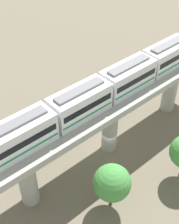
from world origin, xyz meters
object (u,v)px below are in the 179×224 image
(parked_car_blue, at_px, (34,120))
(tree_near_viaduct, at_px, (28,135))
(train, at_px, (105,89))
(parked_car_orange, at_px, (122,81))
(tree_mid_lot, at_px, (112,183))

(parked_car_blue, xyz_separation_m, tree_near_viaduct, (-4.64, 3.56, 2.88))
(train, xyz_separation_m, parked_car_orange, (8.32, -11.95, -8.85))
(train, xyz_separation_m, tree_mid_lot, (-6.14, 4.62, -5.83))
(tree_near_viaduct, bearing_deg, parked_car_blue, -37.47)
(train, xyz_separation_m, parked_car_blue, (9.76, 3.59, -8.85))
(parked_car_orange, bearing_deg, tree_mid_lot, 139.75)
(train, relative_size, tree_near_viaduct, 5.53)
(tree_near_viaduct, relative_size, tree_mid_lot, 0.87)
(parked_car_orange, relative_size, parked_car_blue, 1.03)
(parked_car_orange, height_order, tree_mid_lot, tree_mid_lot)
(train, bearing_deg, tree_near_viaduct, 54.41)
(train, relative_size, parked_car_blue, 6.37)
(parked_car_orange, bearing_deg, tree_near_viaduct, 108.15)
(parked_car_orange, bearing_deg, train, 133.48)
(train, height_order, tree_mid_lot, train)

